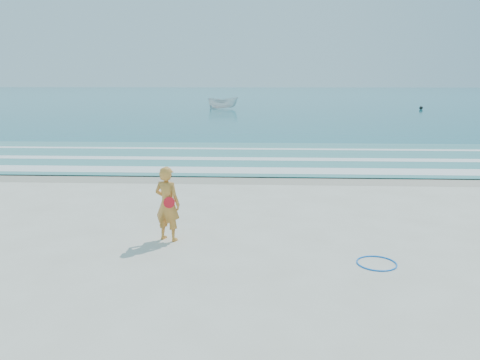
{
  "coord_description": "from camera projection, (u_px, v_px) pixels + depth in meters",
  "views": [
    {
      "loc": [
        1.38,
        -9.17,
        3.87
      ],
      "look_at": [
        0.78,
        4.0,
        1.0
      ],
      "focal_mm": 35.0,
      "sensor_mm": 36.0,
      "label": 1
    }
  ],
  "objects": [
    {
      "name": "hoop",
      "position": [
        377.0,
        263.0,
        9.96
      ],
      "size": [
        1.03,
        1.03,
        0.03
      ],
      "primitive_type": "torus",
      "rotation": [
        0.0,
        0.0,
        0.24
      ],
      "color": "blue",
      "rests_on": "ground"
    },
    {
      "name": "foam_mid",
      "position": [
        233.0,
        159.0,
        22.71
      ],
      "size": [
        400.0,
        0.9,
        0.01
      ],
      "primitive_type": "cube",
      "color": "white",
      "rests_on": "shallow"
    },
    {
      "name": "shallow",
      "position": [
        234.0,
        156.0,
        23.49
      ],
      "size": [
        400.0,
        10.0,
        0.01
      ],
      "primitive_type": "cube",
      "color": "#59B7AD",
      "rests_on": "ocean"
    },
    {
      "name": "foam_near",
      "position": [
        228.0,
        170.0,
        19.88
      ],
      "size": [
        400.0,
        1.4,
        0.01
      ],
      "primitive_type": "cube",
      "color": "white",
      "rests_on": "shallow"
    },
    {
      "name": "ocean",
      "position": [
        256.0,
        95.0,
        112.32
      ],
      "size": [
        400.0,
        190.0,
        0.04
      ],
      "primitive_type": "cube",
      "color": "#19727F",
      "rests_on": "ground"
    },
    {
      "name": "wet_sand",
      "position": [
        226.0,
        178.0,
        18.62
      ],
      "size": [
        400.0,
        2.4,
        0.0
      ],
      "primitive_type": "cube",
      "color": "#B2A893",
      "rests_on": "ground"
    },
    {
      "name": "boat",
      "position": [
        223.0,
        103.0,
        60.11
      ],
      "size": [
        3.91,
        1.49,
        1.51
      ],
      "primitive_type": "imported",
      "rotation": [
        0.0,
        0.0,
        1.56
      ],
      "color": "silver",
      "rests_on": "ocean"
    },
    {
      "name": "foam_far",
      "position": [
        236.0,
        149.0,
        25.93
      ],
      "size": [
        400.0,
        0.6,
        0.01
      ],
      "primitive_type": "cube",
      "color": "white",
      "rests_on": "shallow"
    },
    {
      "name": "ground",
      "position": [
        194.0,
        266.0,
        9.84
      ],
      "size": [
        400.0,
        400.0,
        0.0
      ],
      "primitive_type": "plane",
      "color": "silver",
      "rests_on": "ground"
    },
    {
      "name": "woman",
      "position": [
        167.0,
        204.0,
        11.26
      ],
      "size": [
        0.78,
        0.66,
        1.83
      ],
      "color": "orange",
      "rests_on": "ground"
    },
    {
      "name": "buoy",
      "position": [
        421.0,
        108.0,
        58.56
      ],
      "size": [
        0.45,
        0.45,
        0.45
      ],
      "primitive_type": "sphere",
      "color": "black",
      "rests_on": "ocean"
    }
  ]
}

